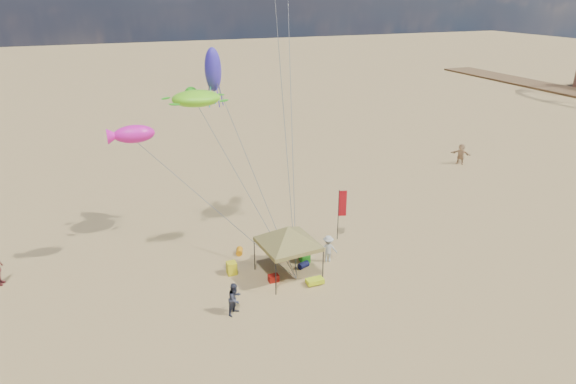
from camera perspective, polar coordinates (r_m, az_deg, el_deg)
name	(u,v)px	position (r m, az deg, el deg)	size (l,w,h in m)	color
ground	(309,283)	(26.50, 2.41, -10.34)	(280.00, 280.00, 0.00)	tan
canopy_tent	(288,228)	(25.72, 0.00, -4.20)	(5.46, 5.46, 3.38)	black
feather_flag	(341,207)	(30.02, 6.14, -1.68)	(0.49, 0.15, 3.27)	black
cooler_red	(274,278)	(26.49, -1.67, -9.86)	(0.54, 0.38, 0.38)	#AC150D
cooler_blue	(305,242)	(30.00, 2.01, -5.78)	(0.54, 0.38, 0.38)	#11138E
bag_navy	(303,265)	(27.68, 1.79, -8.36)	(0.36, 0.36, 0.60)	#0D113D
bag_orange	(239,251)	(29.15, -5.61, -6.78)	(0.36, 0.36, 0.60)	orange
chair_green	(305,256)	(28.16, 1.94, -7.39)	(0.50, 0.50, 0.70)	#20941B
chair_yellow	(232,268)	(27.21, -6.48, -8.67)	(0.50, 0.50, 0.70)	yellow
crate_grey	(310,281)	(26.37, 2.55, -10.15)	(0.34, 0.30, 0.28)	slate
beach_cart	(315,281)	(26.27, 3.10, -10.15)	(0.90, 0.50, 0.24)	#CCE619
person_near_a	(278,244)	(28.16, -1.13, -6.03)	(0.68, 0.45, 1.87)	tan
person_near_b	(235,299)	(23.91, -6.11, -12.09)	(0.79, 0.62, 1.63)	#323544
person_near_c	(328,249)	(28.07, 4.63, -6.52)	(1.03, 0.59, 1.60)	beige
person_far_c	(461,154)	(46.34, 19.22, 4.14)	(1.69, 0.54, 1.83)	tan
turtle_kite	(196,98)	(28.45, -10.49, 10.51)	(2.69, 2.15, 0.90)	#7FF91C
fish_kite	(134,134)	(26.22, -17.23, 6.37)	(2.04, 1.02, 0.91)	#F719B2
squid_kite	(213,69)	(29.38, -8.60, 13.73)	(0.95, 0.95, 2.47)	#3F2DC5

